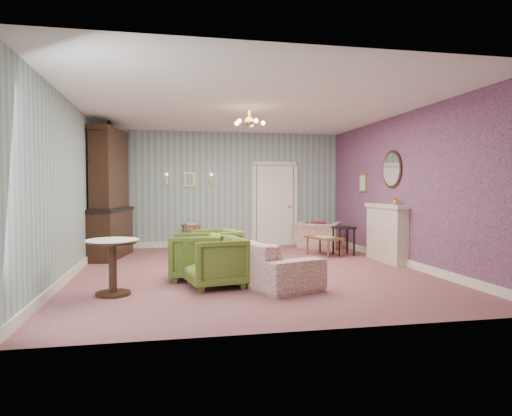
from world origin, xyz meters
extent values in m
plane|color=#945659|center=(0.00, 0.00, 0.00)|extent=(7.00, 7.00, 0.00)
plane|color=white|center=(0.00, 0.00, 2.90)|extent=(7.00, 7.00, 0.00)
plane|color=gray|center=(0.00, 3.50, 1.45)|extent=(6.00, 0.00, 6.00)
plane|color=gray|center=(0.00, -3.50, 1.45)|extent=(6.00, 0.00, 6.00)
plane|color=gray|center=(-3.00, 0.00, 1.45)|extent=(0.00, 7.00, 7.00)
plane|color=gray|center=(3.00, 0.00, 1.45)|extent=(0.00, 7.00, 7.00)
plane|color=#BC5E7D|center=(2.98, 0.00, 1.45)|extent=(0.00, 7.00, 7.00)
imported|color=#596B25|center=(-0.75, -1.26, 0.41)|extent=(0.90, 0.94, 0.82)
imported|color=#596B25|center=(-1.00, -0.61, 0.41)|extent=(0.83, 0.88, 0.81)
imported|color=#596B25|center=(-0.56, 0.25, 0.40)|extent=(0.91, 0.94, 0.80)
imported|color=#A7434D|center=(-0.04, -0.94, 0.45)|extent=(1.47, 2.38, 0.90)
imported|color=#A7434D|center=(2.17, 2.53, 0.44)|extent=(1.19, 1.07, 0.87)
imported|color=gold|center=(2.84, 0.00, 1.23)|extent=(0.15, 0.15, 0.15)
cube|color=maroon|center=(2.12, 2.38, 0.48)|extent=(0.41, 0.28, 0.39)
camera|label=1|loc=(-1.42, -7.84, 1.45)|focal=31.40mm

